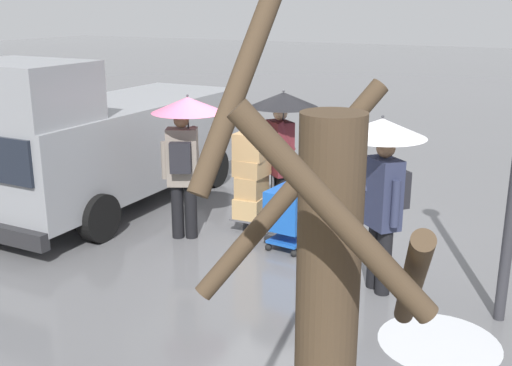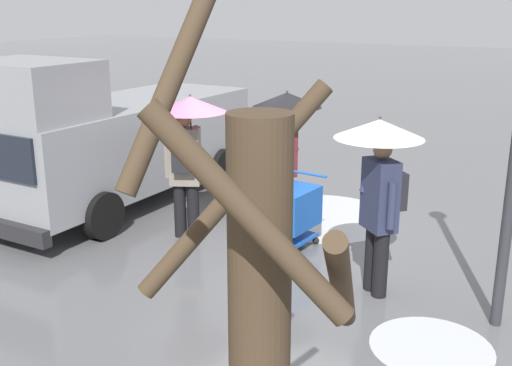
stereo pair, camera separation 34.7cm
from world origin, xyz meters
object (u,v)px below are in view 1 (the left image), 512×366
cargo_van_parked_right (105,139)px  pedestrian_black_side (282,127)px  pedestrian_pink_side (185,135)px  pedestrian_white_side (383,165)px  hand_dolly_boxes (252,178)px  shopping_cart_vendor (292,209)px

cargo_van_parked_right → pedestrian_black_side: size_ratio=2.49×
pedestrian_pink_side → pedestrian_black_side: 1.50m
pedestrian_pink_side → pedestrian_black_side: size_ratio=1.00×
pedestrian_pink_side → pedestrian_white_side: same height
hand_dolly_boxes → pedestrian_black_side: pedestrian_black_side is taller
pedestrian_black_side → hand_dolly_boxes: bearing=49.2°
shopping_cart_vendor → hand_dolly_boxes: (0.84, -0.37, 0.26)m
cargo_van_parked_right → shopping_cart_vendor: (-3.58, 0.26, -0.61)m
cargo_van_parked_right → shopping_cart_vendor: cargo_van_parked_right is taller
pedestrian_black_side → pedestrian_white_side: 2.50m
hand_dolly_boxes → pedestrian_pink_side: bearing=48.0°
shopping_cart_vendor → pedestrian_white_side: (-1.48, 0.75, 1.00)m
shopping_cart_vendor → pedestrian_black_side: (0.53, -0.74, 1.02)m
shopping_cart_vendor → hand_dolly_boxes: 0.96m
pedestrian_black_side → pedestrian_white_side: bearing=143.3°
shopping_cart_vendor → pedestrian_black_side: pedestrian_black_side is taller
pedestrian_pink_side → pedestrian_black_side: bearing=-131.6°
cargo_van_parked_right → hand_dolly_boxes: (-2.74, -0.11, -0.36)m
hand_dolly_boxes → pedestrian_white_side: 2.68m
shopping_cart_vendor → cargo_van_parked_right: bearing=-4.2°
cargo_van_parked_right → pedestrian_white_side: bearing=168.7°
hand_dolly_boxes → pedestrian_black_side: bearing=-130.8°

